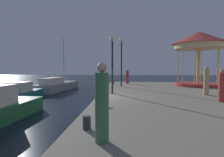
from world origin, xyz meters
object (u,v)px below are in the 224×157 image
at_px(person_near_carousel, 206,81).
at_px(lamp_post_mid_promenade, 121,54).
at_px(lamp_post_near_edge, 112,54).
at_px(bollard_north, 113,82).
at_px(person_mid_promenade, 127,77).
at_px(sailboat_grey, 58,85).
at_px(person_far_corner, 222,86).
at_px(bollard_south, 101,101).
at_px(person_by_the_water, 102,105).
at_px(bollard_center, 87,123).
at_px(motorboat_teal, 21,93).
at_px(carousel, 199,45).

bearing_deg(person_near_carousel, lamp_post_mid_promenade, 138.01).
relative_size(lamp_post_near_edge, bollard_north, 10.30).
bearing_deg(person_mid_promenade, bollard_north, -164.01).
bearing_deg(sailboat_grey, person_far_corner, -39.01).
xyz_separation_m(lamp_post_near_edge, person_mid_promenade, (1.25, 8.62, -2.01)).
height_order(bollard_south, person_mid_promenade, person_mid_promenade).
bearing_deg(person_by_the_water, bollard_center, 122.17).
bearing_deg(bollard_north, bollard_south, -89.47).
bearing_deg(lamp_post_mid_promenade, bollard_south, -95.67).
bearing_deg(lamp_post_near_edge, lamp_post_mid_promenade, 83.33).
distance_m(motorboat_teal, person_by_the_water, 12.93).
distance_m(bollard_center, person_near_carousel, 10.00).
height_order(bollard_south, person_far_corner, person_far_corner).
bearing_deg(carousel, bollard_south, -130.34).
distance_m(carousel, bollard_north, 9.97).
height_order(lamp_post_mid_promenade, person_near_carousel, lamp_post_mid_promenade).
relative_size(bollard_north, person_by_the_water, 0.20).
bearing_deg(person_far_corner, person_mid_promenade, 113.19).
distance_m(carousel, lamp_post_near_edge, 10.70).
relative_size(bollard_north, person_mid_promenade, 0.23).
xyz_separation_m(motorboat_teal, bollard_center, (7.47, -9.17, 0.45)).
bearing_deg(lamp_post_mid_promenade, bollard_center, -93.98).
relative_size(person_mid_promenade, person_near_carousel, 0.89).
xyz_separation_m(bollard_north, bollard_center, (0.14, -15.73, 0.00)).
xyz_separation_m(person_far_corner, person_mid_promenade, (-4.87, 11.38, -0.02)).
distance_m(lamp_post_mid_promenade, person_near_carousel, 8.19).
bearing_deg(bollard_center, person_far_corner, 36.99).
xyz_separation_m(person_mid_promenade, person_near_carousel, (5.18, -8.85, 0.11)).
xyz_separation_m(sailboat_grey, person_by_the_water, (7.25, -16.35, 1.11)).
bearing_deg(person_mid_promenade, person_near_carousel, -59.64).
height_order(lamp_post_mid_promenade, person_mid_promenade, lamp_post_mid_promenade).
distance_m(sailboat_grey, carousel, 16.18).
relative_size(motorboat_teal, bollard_center, 10.58).
height_order(sailboat_grey, lamp_post_mid_promenade, sailboat_grey).
height_order(bollard_north, bollard_center, same).
bearing_deg(bollard_north, lamp_post_mid_promenade, -71.84).
distance_m(sailboat_grey, bollard_north, 6.57).
distance_m(carousel, lamp_post_mid_promenade, 8.10).
xyz_separation_m(sailboat_grey, bollard_north, (6.55, 0.28, 0.39)).
bearing_deg(person_by_the_water, person_near_carousel, 53.27).
xyz_separation_m(carousel, person_mid_promenade, (-7.26, 2.29, -3.38)).
relative_size(motorboat_teal, bollard_south, 10.58).
relative_size(sailboat_grey, bollard_center, 18.98).
distance_m(lamp_post_mid_promenade, bollard_south, 9.63).
relative_size(person_by_the_water, person_far_corner, 1.09).
height_order(bollard_center, person_mid_promenade, person_mid_promenade).
bearing_deg(person_by_the_water, bollard_north, 92.42).
bearing_deg(carousel, person_far_corner, -104.72).
bearing_deg(person_far_corner, bollard_center, -143.01).
bearing_deg(bollard_center, motorboat_teal, 129.19).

